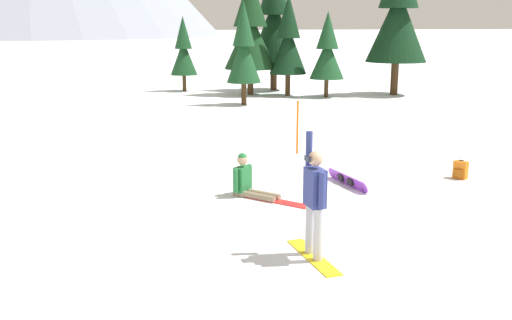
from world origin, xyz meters
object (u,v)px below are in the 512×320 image
loose_snowboard_far_spare (347,180)px  pine_tree_short (244,49)px  backpack_orange (460,170)px  pine_tree_leaning (398,12)px  pine_tree_broad (183,51)px  pine_tree_tall (327,51)px  pine_tree_twin (274,18)px  snowboarder_foreground (315,201)px  pine_tree_young (250,30)px  trail_marker_pole (297,127)px  snowboarder_midground (249,182)px  pine_tree_slender (288,41)px

loose_snowboard_far_spare → pine_tree_short: 14.61m
backpack_orange → pine_tree_leaning: bearing=63.5°
pine_tree_short → pine_tree_broad: (-1.47, 6.69, -0.34)m
loose_snowboard_far_spare → pine_tree_short: size_ratio=0.36×
loose_snowboard_far_spare → pine_tree_tall: bearing=66.3°
pine_tree_twin → pine_tree_tall: size_ratio=1.70×
pine_tree_broad → snowboarder_foreground: bearing=-96.9°
snowboarder_foreground → pine_tree_young: pine_tree_young is taller
pine_tree_broad → trail_marker_pole: bearing=-90.8°
snowboarder_midground → backpack_orange: size_ratio=3.42×
snowboarder_foreground → pine_tree_twin: pine_tree_twin is taller
loose_snowboard_far_spare → pine_tree_broad: (0.47, 20.95, 2.15)m
snowboarder_midground → pine_tree_leaning: pine_tree_leaning is taller
snowboarder_midground → pine_tree_young: pine_tree_young is taller
backpack_orange → pine_tree_broad: size_ratio=0.11×
snowboarder_midground → pine_tree_leaning: 20.93m
pine_tree_twin → pine_tree_young: bearing=-138.9°
pine_tree_leaning → pine_tree_broad: (-10.39, 5.43, -2.09)m
pine_tree_short → pine_tree_slender: (3.30, 2.69, 0.27)m
pine_tree_twin → pine_tree_broad: (-5.01, 1.17, -1.78)m
snowboarder_foreground → pine_tree_leaning: pine_tree_leaning is taller
pine_tree_short → snowboarder_foreground: bearing=-104.0°
loose_snowboard_far_spare → trail_marker_pole: 3.68m
trail_marker_pole → pine_tree_short: 10.94m
pine_tree_young → pine_tree_short: size_ratio=1.32×
backpack_orange → pine_tree_short: pine_tree_short is taller
loose_snowboard_far_spare → trail_marker_pole: bearing=86.3°
pine_tree_young → pine_tree_broad: size_ratio=1.51×
loose_snowboard_far_spare → pine_tree_young: bearing=79.0°
pine_tree_leaning → pine_tree_short: pine_tree_leaning is taller
trail_marker_pole → pine_tree_tall: bearing=61.1°
snowboarder_foreground → snowboarder_midground: size_ratio=1.27×
snowboarder_foreground → pine_tree_slender: bearing=69.4°
pine_tree_young → pine_tree_short: 4.18m
pine_tree_leaning → pine_tree_twin: 6.87m
pine_tree_twin → backpack_orange: bearing=-97.2°
pine_tree_young → pine_tree_twin: bearing=41.1°
pine_tree_tall → pine_tree_slender: bearing=143.8°
snowboarder_midground → loose_snowboard_far_spare: (2.46, 0.10, -0.20)m
loose_snowboard_far_spare → pine_tree_twin: bearing=74.5°
snowboarder_foreground → pine_tree_young: size_ratio=0.32×
pine_tree_leaning → pine_tree_tall: (-3.94, 0.20, -1.98)m
pine_tree_leaning → pine_tree_tall: 4.41m
snowboarder_foreground → trail_marker_pole: 7.85m
pine_tree_leaning → pine_tree_twin: (-5.38, 4.26, -0.30)m
loose_snowboard_far_spare → backpack_orange: (2.95, -0.32, 0.08)m
backpack_orange → pine_tree_tall: 16.68m
snowboarder_foreground → loose_snowboard_far_spare: size_ratio=1.19×
pine_tree_broad → pine_tree_young: bearing=-43.8°
snowboarder_midground → pine_tree_short: size_ratio=0.34×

